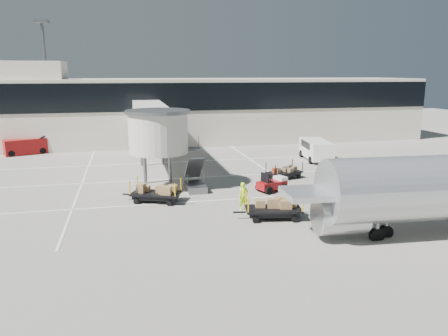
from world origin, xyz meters
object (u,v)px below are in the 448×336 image
at_px(minivan, 316,148).
at_px(ground_worker, 243,196).
at_px(box_cart_far, 154,193).
at_px(baggage_tug, 272,184).
at_px(belt_loader, 26,146).
at_px(suitcase_cart, 285,173).
at_px(box_cart_near, 272,209).

bearing_deg(minivan, ground_worker, -120.91).
xyz_separation_m(box_cart_far, minivan, (17.08, 11.45, 0.58)).
distance_m(baggage_tug, belt_loader, 29.61).
bearing_deg(ground_worker, suitcase_cart, 40.88).
relative_size(box_cart_far, minivan, 0.73).
height_order(suitcase_cart, ground_worker, ground_worker).
xyz_separation_m(baggage_tug, suitcase_cart, (2.30, 3.55, -0.03)).
bearing_deg(belt_loader, suitcase_cart, -57.58).
relative_size(ground_worker, belt_loader, 0.37).
distance_m(baggage_tug, minivan, 13.40).
bearing_deg(suitcase_cart, box_cart_far, -176.02).
bearing_deg(baggage_tug, minivan, 32.19).
distance_m(ground_worker, belt_loader, 30.38).
bearing_deg(belt_loader, minivan, -40.53).
height_order(box_cart_near, box_cart_far, box_cart_near).
distance_m(box_cart_near, belt_loader, 32.84).
bearing_deg(belt_loader, baggage_tug, -65.79).
distance_m(suitcase_cart, box_cart_far, 12.00).
distance_m(baggage_tug, box_cart_far, 8.89).
relative_size(box_cart_near, minivan, 0.76).
relative_size(box_cart_far, belt_loader, 0.84).
distance_m(suitcase_cart, ground_worker, 9.38).
relative_size(baggage_tug, minivan, 0.44).
xyz_separation_m(box_cart_far, ground_worker, (5.51, -3.04, 0.28)).
distance_m(minivan, belt_loader, 31.20).
relative_size(baggage_tug, box_cart_far, 0.60).
relative_size(baggage_tug, suitcase_cart, 0.67).
height_order(baggage_tug, belt_loader, belt_loader).
bearing_deg(box_cart_far, belt_loader, 142.61).
bearing_deg(suitcase_cart, minivan, 31.86).
bearing_deg(box_cart_far, box_cart_near, -15.16).
bearing_deg(minivan, box_cart_near, -114.18).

